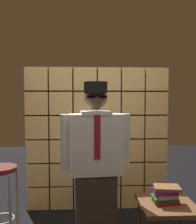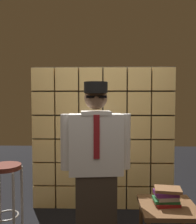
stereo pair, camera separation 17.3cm
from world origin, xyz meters
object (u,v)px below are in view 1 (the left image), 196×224
side_table (167,211)px  book_stack (166,194)px  bar_stool (1,186)px  standing_person (96,166)px

side_table → book_stack: 0.16m
bar_stool → side_table: 1.75m
standing_person → book_stack: size_ratio=6.52×
standing_person → bar_stool: standing_person is taller
standing_person → side_table: 0.81m
standing_person → side_table: bearing=-13.5°
bar_stool → book_stack: size_ratio=3.13×
bar_stool → book_stack: (1.69, -0.38, 0.03)m
standing_person → bar_stool: bearing=158.5°
bar_stool → side_table: bar_stool is taller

